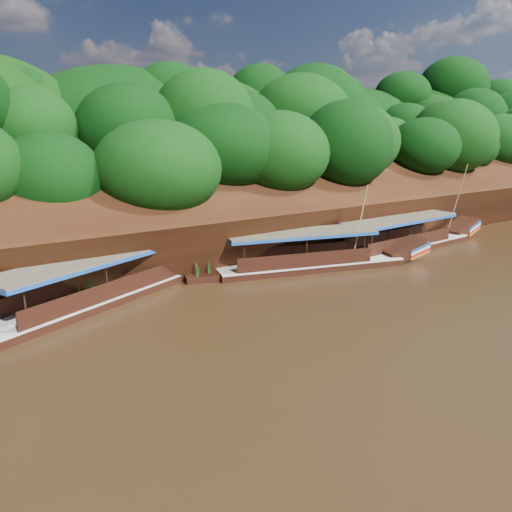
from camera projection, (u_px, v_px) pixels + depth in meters
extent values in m
plane|color=black|center=(394.00, 303.00, 26.62)|extent=(160.00, 160.00, 0.00)
cube|color=black|center=(235.00, 202.00, 38.54)|extent=(120.00, 16.12, 13.64)
cube|color=black|center=(179.00, 226.00, 47.39)|extent=(120.00, 24.00, 12.00)
ellipsoid|color=#0B410A|center=(169.00, 211.00, 34.45)|extent=(18.00, 8.00, 6.40)
ellipsoid|color=#0B410A|center=(191.00, 126.00, 42.71)|extent=(24.00, 11.00, 8.40)
ellipsoid|color=#0B410A|center=(443.00, 186.00, 50.51)|extent=(18.00, 8.00, 6.00)
ellipsoid|color=#0B410A|center=(445.00, 130.00, 60.64)|extent=(22.00, 10.00, 8.00)
cube|color=black|center=(405.00, 250.00, 38.22)|extent=(13.50, 2.99, 0.94)
cube|color=silver|center=(405.00, 244.00, 38.11)|extent=(13.51, 3.06, 0.10)
cube|color=black|center=(460.00, 229.00, 42.47)|extent=(3.24, 1.89, 1.83)
cube|color=#1949A4|center=(466.00, 224.00, 42.89)|extent=(1.74, 1.88, 0.68)
cube|color=red|center=(465.00, 228.00, 42.98)|extent=(1.74, 1.88, 0.68)
cube|color=brown|center=(400.00, 218.00, 37.10)|extent=(10.62, 3.18, 0.13)
cube|color=#1949A4|center=(400.00, 220.00, 37.13)|extent=(10.62, 3.18, 0.19)
cylinder|color=tan|center=(457.00, 199.00, 40.34)|extent=(0.99, 1.85, 5.70)
cube|color=black|center=(310.00, 269.00, 32.93)|extent=(12.82, 5.66, 0.95)
cube|color=silver|center=(311.00, 263.00, 32.81)|extent=(12.84, 5.73, 0.11)
cube|color=black|center=(403.00, 250.00, 34.96)|extent=(3.36, 2.49, 1.78)
cube|color=#1949A4|center=(413.00, 245.00, 35.13)|extent=(1.99, 2.16, 0.65)
cube|color=red|center=(413.00, 250.00, 35.22)|extent=(1.99, 2.16, 0.65)
cube|color=brown|center=(300.00, 232.00, 32.05)|extent=(10.27, 5.25, 0.13)
cube|color=#1949A4|center=(300.00, 234.00, 32.08)|extent=(10.27, 5.25, 0.19)
cylinder|color=tan|center=(360.00, 223.00, 32.58)|extent=(0.46, 0.74, 5.04)
cube|color=black|center=(108.00, 301.00, 26.94)|extent=(13.67, 7.58, 0.95)
cube|color=silver|center=(107.00, 293.00, 26.83)|extent=(13.70, 7.64, 0.11)
cube|color=black|center=(199.00, 257.00, 33.14)|extent=(3.68, 2.88, 1.86)
cube|color=#1949A4|center=(207.00, 250.00, 33.77)|extent=(2.27, 2.33, 0.70)
cube|color=red|center=(207.00, 255.00, 33.86)|extent=(2.27, 2.33, 0.70)
cube|color=brown|center=(91.00, 259.00, 25.60)|extent=(11.04, 6.71, 0.13)
cube|color=#1949A4|center=(91.00, 261.00, 25.63)|extent=(11.04, 6.71, 0.19)
cylinder|color=tan|center=(162.00, 233.00, 29.52)|extent=(1.09, 0.90, 4.96)
cone|color=#1F5C17|center=(84.00, 287.00, 26.42)|extent=(1.50, 1.50, 1.78)
cone|color=#1F5C17|center=(198.00, 269.00, 30.27)|extent=(1.50, 1.50, 1.46)
cone|color=#1F5C17|center=(301.00, 250.00, 34.34)|extent=(1.50, 1.50, 1.73)
cone|color=#1F5C17|center=(352.00, 237.00, 37.54)|extent=(1.50, 1.50, 2.13)
cone|color=#1F5C17|center=(419.00, 229.00, 41.72)|extent=(1.50, 1.50, 1.77)
cone|color=#1F5C17|center=(462.00, 219.00, 45.71)|extent=(1.50, 1.50, 1.99)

